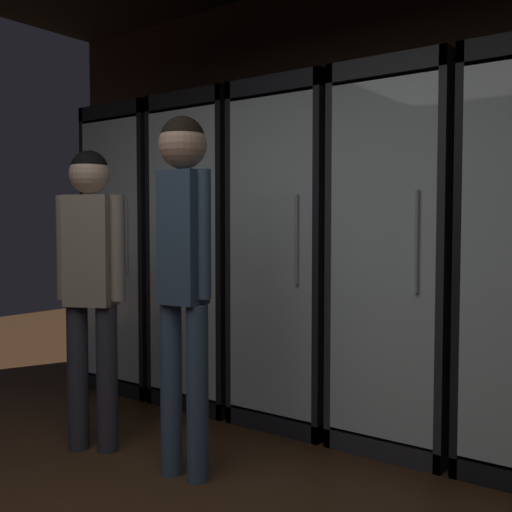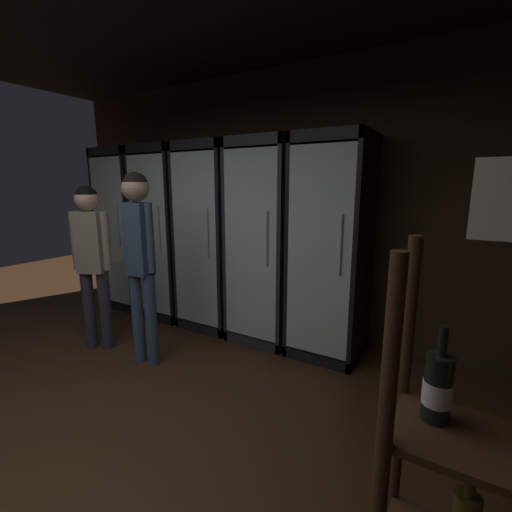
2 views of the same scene
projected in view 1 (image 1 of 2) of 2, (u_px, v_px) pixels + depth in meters
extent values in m
cube|color=#382619|center=(417.00, 193.00, 3.68)|extent=(6.00, 0.06, 2.80)
cube|color=black|center=(171.00, 248.00, 4.82)|extent=(0.65, 0.04, 2.06)
cube|color=black|center=(116.00, 248.00, 4.76)|extent=(0.04, 0.63, 2.06)
cube|color=black|center=(172.00, 250.00, 4.40)|extent=(0.04, 0.63, 2.06)
cube|color=black|center=(142.00, 116.00, 4.53)|extent=(0.65, 0.63, 0.10)
cube|color=black|center=(144.00, 378.00, 4.63)|extent=(0.65, 0.63, 0.10)
cube|color=white|center=(168.00, 248.00, 4.80)|extent=(0.57, 0.02, 1.82)
cube|color=silver|center=(111.00, 250.00, 4.34)|extent=(0.57, 0.02, 1.82)
cylinder|color=#B2B2B7|center=(127.00, 236.00, 4.20)|extent=(0.02, 0.02, 0.50)
cube|color=silver|center=(144.00, 369.00, 4.63)|extent=(0.55, 0.55, 0.02)
cylinder|color=#9EAD99|center=(128.00, 351.00, 4.68)|extent=(0.08, 0.08, 0.23)
cylinder|color=#9EAD99|center=(128.00, 331.00, 4.67)|extent=(0.02, 0.02, 0.08)
cylinder|color=white|center=(128.00, 354.00, 4.68)|extent=(0.08, 0.08, 0.07)
cylinder|color=#194723|center=(153.00, 356.00, 4.51)|extent=(0.07, 0.07, 0.24)
cylinder|color=#194723|center=(153.00, 334.00, 4.51)|extent=(0.02, 0.02, 0.08)
cylinder|color=beige|center=(153.00, 360.00, 4.52)|extent=(0.07, 0.07, 0.08)
cube|color=silver|center=(144.00, 310.00, 4.61)|extent=(0.55, 0.55, 0.02)
cylinder|color=#336B38|center=(122.00, 293.00, 4.71)|extent=(0.07, 0.07, 0.20)
cylinder|color=#336B38|center=(122.00, 275.00, 4.71)|extent=(0.02, 0.02, 0.09)
cylinder|color=white|center=(122.00, 295.00, 4.72)|extent=(0.07, 0.07, 0.06)
cylinder|color=#9EAD99|center=(140.00, 292.00, 4.66)|extent=(0.07, 0.07, 0.24)
cylinder|color=#9EAD99|center=(140.00, 272.00, 4.65)|extent=(0.02, 0.02, 0.07)
cylinder|color=white|center=(140.00, 293.00, 4.66)|extent=(0.07, 0.07, 0.09)
cylinder|color=gray|center=(148.00, 297.00, 4.55)|extent=(0.06, 0.06, 0.18)
cylinder|color=gray|center=(148.00, 281.00, 4.54)|extent=(0.02, 0.02, 0.07)
cylinder|color=#2D2D33|center=(148.00, 300.00, 4.55)|extent=(0.07, 0.07, 0.05)
cylinder|color=#194723|center=(167.00, 294.00, 4.52)|extent=(0.06, 0.06, 0.24)
cylinder|color=#194723|center=(167.00, 272.00, 4.51)|extent=(0.02, 0.02, 0.08)
cylinder|color=#B2332D|center=(167.00, 293.00, 4.52)|extent=(0.06, 0.06, 0.09)
cube|color=silver|center=(143.00, 249.00, 4.58)|extent=(0.55, 0.55, 0.02)
cylinder|color=#9EAD99|center=(127.00, 235.00, 4.71)|extent=(0.08, 0.08, 0.20)
cylinder|color=#9EAD99|center=(127.00, 216.00, 4.70)|extent=(0.03, 0.03, 0.09)
cylinder|color=#B2332D|center=(127.00, 235.00, 4.71)|extent=(0.08, 0.08, 0.06)
cylinder|color=brown|center=(134.00, 234.00, 4.60)|extent=(0.06, 0.06, 0.22)
cylinder|color=brown|center=(133.00, 215.00, 4.59)|extent=(0.02, 0.02, 0.07)
cylinder|color=#2D2D33|center=(134.00, 235.00, 4.60)|extent=(0.07, 0.07, 0.09)
cylinder|color=#194723|center=(153.00, 235.00, 4.56)|extent=(0.07, 0.07, 0.21)
cylinder|color=#194723|center=(153.00, 216.00, 4.55)|extent=(0.02, 0.02, 0.06)
cylinder|color=white|center=(153.00, 238.00, 4.56)|extent=(0.07, 0.07, 0.07)
cylinder|color=gray|center=(160.00, 236.00, 4.44)|extent=(0.07, 0.07, 0.19)
cylinder|color=gray|center=(160.00, 218.00, 4.44)|extent=(0.02, 0.02, 0.08)
cylinder|color=#2D2D33|center=(160.00, 238.00, 4.44)|extent=(0.07, 0.07, 0.06)
cube|color=silver|center=(142.00, 189.00, 4.56)|extent=(0.55, 0.55, 0.02)
cylinder|color=#194723|center=(122.00, 175.00, 4.65)|extent=(0.06, 0.06, 0.20)
cylinder|color=#194723|center=(122.00, 156.00, 4.64)|extent=(0.02, 0.02, 0.08)
cylinder|color=white|center=(122.00, 174.00, 4.65)|extent=(0.07, 0.07, 0.08)
cylinder|color=black|center=(141.00, 173.00, 4.55)|extent=(0.07, 0.07, 0.22)
cylinder|color=black|center=(141.00, 152.00, 4.54)|extent=(0.03, 0.03, 0.10)
cylinder|color=#2D2D33|center=(141.00, 176.00, 4.55)|extent=(0.08, 0.08, 0.08)
cylinder|color=#336B38|center=(155.00, 172.00, 4.41)|extent=(0.07, 0.07, 0.21)
cylinder|color=#336B38|center=(154.00, 151.00, 4.41)|extent=(0.03, 0.03, 0.09)
cylinder|color=#B2332D|center=(155.00, 172.00, 4.41)|extent=(0.07, 0.07, 0.07)
cube|color=black|center=(240.00, 250.00, 4.41)|extent=(0.65, 0.04, 2.06)
cube|color=black|center=(180.00, 250.00, 4.35)|extent=(0.04, 0.63, 2.06)
cube|color=black|center=(249.00, 253.00, 3.99)|extent=(0.04, 0.63, 2.06)
cube|color=black|center=(213.00, 106.00, 4.12)|extent=(0.65, 0.63, 0.10)
cube|color=black|center=(214.00, 393.00, 4.22)|extent=(0.65, 0.63, 0.10)
cube|color=white|center=(237.00, 250.00, 4.39)|extent=(0.57, 0.02, 1.82)
cube|color=silver|center=(182.00, 253.00, 3.93)|extent=(0.57, 0.02, 1.82)
cylinder|color=#B2B2B7|center=(202.00, 237.00, 3.79)|extent=(0.02, 0.02, 0.50)
cube|color=silver|center=(214.00, 383.00, 4.22)|extent=(0.55, 0.55, 0.02)
cylinder|color=black|center=(193.00, 361.00, 4.36)|extent=(0.07, 0.07, 0.22)
cylinder|color=black|center=(193.00, 340.00, 4.35)|extent=(0.02, 0.02, 0.09)
cylinder|color=beige|center=(193.00, 362.00, 4.36)|extent=(0.08, 0.08, 0.08)
cylinder|color=#194723|center=(203.00, 366.00, 4.22)|extent=(0.06, 0.06, 0.22)
cylinder|color=#194723|center=(203.00, 344.00, 4.22)|extent=(0.02, 0.02, 0.09)
cylinder|color=beige|center=(203.00, 366.00, 4.22)|extent=(0.06, 0.06, 0.08)
cylinder|color=gray|center=(225.00, 367.00, 4.20)|extent=(0.07, 0.07, 0.21)
cylinder|color=gray|center=(224.00, 347.00, 4.20)|extent=(0.02, 0.02, 0.06)
cylinder|color=tan|center=(225.00, 372.00, 4.21)|extent=(0.07, 0.07, 0.08)
cylinder|color=gray|center=(237.00, 371.00, 4.08)|extent=(0.07, 0.07, 0.22)
cylinder|color=gray|center=(237.00, 350.00, 4.08)|extent=(0.03, 0.03, 0.06)
cylinder|color=tan|center=(237.00, 372.00, 4.08)|extent=(0.08, 0.08, 0.06)
cube|color=silver|center=(213.00, 296.00, 4.19)|extent=(0.55, 0.55, 0.02)
cylinder|color=gray|center=(193.00, 280.00, 4.28)|extent=(0.06, 0.06, 0.19)
cylinder|color=gray|center=(193.00, 260.00, 4.28)|extent=(0.02, 0.02, 0.08)
cylinder|color=white|center=(193.00, 280.00, 4.29)|extent=(0.06, 0.06, 0.06)
cylinder|color=black|center=(218.00, 280.00, 4.22)|extent=(0.06, 0.06, 0.19)
cylinder|color=black|center=(217.00, 261.00, 4.22)|extent=(0.02, 0.02, 0.07)
cylinder|color=#2D2D33|center=(218.00, 284.00, 4.22)|extent=(0.07, 0.07, 0.06)
cylinder|color=black|center=(236.00, 283.00, 4.07)|extent=(0.06, 0.06, 0.18)
cylinder|color=black|center=(236.00, 264.00, 4.07)|extent=(0.02, 0.02, 0.08)
cylinder|color=#2D2D33|center=(236.00, 282.00, 4.07)|extent=(0.07, 0.07, 0.06)
cube|color=silver|center=(213.00, 208.00, 4.16)|extent=(0.55, 0.55, 0.02)
cylinder|color=#9EAD99|center=(200.00, 192.00, 4.26)|extent=(0.06, 0.06, 0.21)
cylinder|color=#9EAD99|center=(200.00, 171.00, 4.25)|extent=(0.02, 0.02, 0.07)
cylinder|color=#2D2D33|center=(200.00, 193.00, 4.26)|extent=(0.07, 0.07, 0.08)
cylinder|color=black|center=(230.00, 191.00, 4.08)|extent=(0.06, 0.06, 0.20)
cylinder|color=black|center=(230.00, 170.00, 4.07)|extent=(0.02, 0.02, 0.08)
cylinder|color=tan|center=(230.00, 193.00, 4.08)|extent=(0.07, 0.07, 0.07)
cube|color=black|center=(323.00, 253.00, 4.00)|extent=(0.65, 0.04, 2.06)
cube|color=black|center=(259.00, 253.00, 3.94)|extent=(0.04, 0.63, 2.06)
cube|color=black|center=(343.00, 256.00, 3.58)|extent=(0.04, 0.63, 2.06)
cube|color=black|center=(299.00, 93.00, 3.71)|extent=(0.65, 0.63, 0.10)
cube|color=black|center=(298.00, 411.00, 3.81)|extent=(0.65, 0.63, 0.10)
cube|color=white|center=(321.00, 253.00, 3.98)|extent=(0.57, 0.02, 1.82)
cube|color=silver|center=(270.00, 257.00, 3.52)|extent=(0.57, 0.02, 1.82)
cylinder|color=#B2B2B7|center=(297.00, 239.00, 3.38)|extent=(0.02, 0.02, 0.50)
cube|color=silver|center=(298.00, 400.00, 3.81)|extent=(0.55, 0.55, 0.02)
cylinder|color=brown|center=(270.00, 381.00, 3.88)|extent=(0.07, 0.07, 0.19)
cylinder|color=brown|center=(270.00, 362.00, 3.87)|extent=(0.03, 0.03, 0.06)
cylinder|color=beige|center=(270.00, 382.00, 3.88)|extent=(0.07, 0.07, 0.06)
cylinder|color=#336B38|center=(299.00, 382.00, 3.80)|extent=(0.06, 0.06, 0.22)
cylinder|color=#336B38|center=(299.00, 356.00, 3.79)|extent=(0.02, 0.02, 0.10)
cylinder|color=#2D2D33|center=(299.00, 382.00, 3.80)|extent=(0.07, 0.07, 0.06)
cylinder|color=brown|center=(324.00, 387.00, 3.70)|extent=(0.08, 0.08, 0.20)
cylinder|color=brown|center=(324.00, 364.00, 3.70)|extent=(0.03, 0.03, 0.08)
cylinder|color=#B2332D|center=(324.00, 392.00, 3.70)|extent=(0.08, 0.08, 0.07)
cube|color=silver|center=(299.00, 328.00, 3.79)|extent=(0.55, 0.55, 0.02)
cylinder|color=#194723|center=(269.00, 306.00, 3.88)|extent=(0.07, 0.07, 0.24)
cylinder|color=#194723|center=(269.00, 280.00, 3.88)|extent=(0.02, 0.02, 0.09)
cylinder|color=tan|center=(269.00, 305.00, 3.88)|extent=(0.08, 0.08, 0.09)
cylinder|color=brown|center=(287.00, 307.00, 3.81)|extent=(0.07, 0.07, 0.24)
cylinder|color=brown|center=(287.00, 282.00, 3.80)|extent=(0.02, 0.02, 0.07)
cylinder|color=beige|center=(287.00, 307.00, 3.81)|extent=(0.07, 0.07, 0.07)
cylinder|color=#336B38|center=(306.00, 311.00, 3.70)|extent=(0.08, 0.08, 0.22)
cylinder|color=#336B38|center=(306.00, 284.00, 3.70)|extent=(0.03, 0.03, 0.09)
cylinder|color=tan|center=(306.00, 314.00, 3.71)|extent=(0.08, 0.08, 0.08)
cylinder|color=gray|center=(331.00, 313.00, 3.69)|extent=(0.08, 0.08, 0.20)
cylinder|color=gray|center=(331.00, 289.00, 3.69)|extent=(0.03, 0.03, 0.09)
cylinder|color=tan|center=(331.00, 312.00, 3.69)|extent=(0.08, 0.08, 0.07)
cube|color=silver|center=(299.00, 255.00, 3.76)|extent=(0.55, 0.55, 0.02)
cylinder|color=#336B38|center=(273.00, 234.00, 3.88)|extent=(0.07, 0.07, 0.23)
cylinder|color=#336B38|center=(273.00, 210.00, 3.88)|extent=(0.02, 0.02, 0.07)
cylinder|color=#2D2D33|center=(273.00, 235.00, 3.88)|extent=(0.07, 0.07, 0.06)
cylinder|color=gray|center=(294.00, 234.00, 3.82)|extent=(0.08, 0.08, 0.24)
cylinder|color=gray|center=(294.00, 210.00, 3.82)|extent=(0.03, 0.03, 0.07)
cylinder|color=#2D2D33|center=(294.00, 233.00, 3.82)|extent=(0.08, 0.08, 0.06)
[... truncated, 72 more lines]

